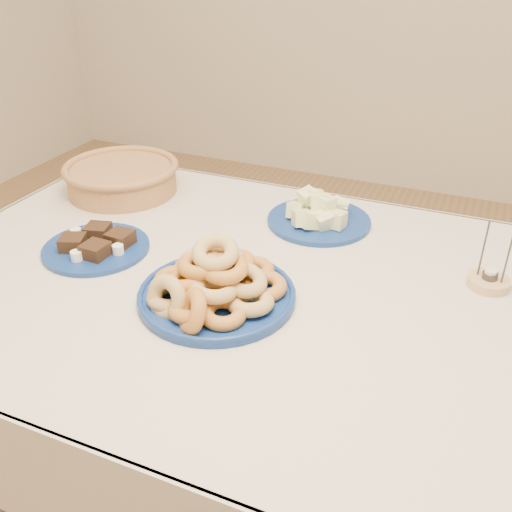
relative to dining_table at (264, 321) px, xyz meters
name	(u,v)px	position (x,y,z in m)	size (l,w,h in m)	color
ground	(263,497)	(0.00, 0.00, -0.64)	(5.00, 5.00, 0.00)	olive
dining_table	(264,321)	(0.00, 0.00, 0.00)	(1.71, 1.11, 0.75)	brown
donut_platter	(214,286)	(-0.07, -0.11, 0.15)	(0.46, 0.46, 0.16)	navy
melon_plate	(319,215)	(0.02, 0.34, 0.13)	(0.37, 0.37, 0.10)	navy
brownie_plate	(96,246)	(-0.45, -0.02, 0.12)	(0.27, 0.27, 0.05)	navy
wicker_basket	(122,177)	(-0.60, 0.31, 0.16)	(0.46, 0.46, 0.09)	brown
candle_holder	(489,281)	(0.47, 0.19, 0.12)	(0.12, 0.12, 0.16)	tan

